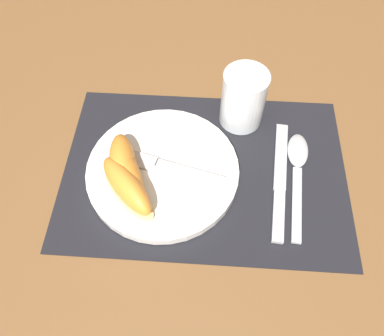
% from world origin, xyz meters
% --- Properties ---
extents(ground_plane, '(3.00, 3.00, 0.00)m').
position_xyz_m(ground_plane, '(0.00, 0.00, 0.00)').
color(ground_plane, brown).
extents(placemat, '(0.45, 0.31, 0.00)m').
position_xyz_m(placemat, '(0.00, 0.00, 0.00)').
color(placemat, black).
rests_on(placemat, ground_plane).
extents(plate, '(0.24, 0.24, 0.02)m').
position_xyz_m(plate, '(-0.07, -0.01, 0.01)').
color(plate, white).
rests_on(plate, placemat).
extents(juice_glass, '(0.07, 0.07, 0.10)m').
position_xyz_m(juice_glass, '(0.06, 0.11, 0.05)').
color(juice_glass, silver).
rests_on(juice_glass, placemat).
extents(knife, '(0.04, 0.21, 0.01)m').
position_xyz_m(knife, '(0.12, -0.02, 0.01)').
color(knife, '#BCBCC1').
rests_on(knife, placemat).
extents(spoon, '(0.04, 0.19, 0.01)m').
position_xyz_m(spoon, '(0.15, 0.02, 0.01)').
color(spoon, '#BCBCC1').
rests_on(spoon, placemat).
extents(fork, '(0.18, 0.07, 0.00)m').
position_xyz_m(fork, '(-0.07, -0.01, 0.02)').
color(fork, '#BCBCC1').
rests_on(fork, plate).
extents(citrus_wedge_0, '(0.06, 0.11, 0.04)m').
position_xyz_m(citrus_wedge_0, '(-0.12, -0.02, 0.04)').
color(citrus_wedge_0, '#F4DB84').
rests_on(citrus_wedge_0, plate).
extents(citrus_wedge_1, '(0.08, 0.12, 0.04)m').
position_xyz_m(citrus_wedge_1, '(-0.11, -0.04, 0.04)').
color(citrus_wedge_1, '#F4DB84').
rests_on(citrus_wedge_1, plate).
extents(citrus_wedge_2, '(0.11, 0.12, 0.05)m').
position_xyz_m(citrus_wedge_2, '(-0.11, -0.06, 0.04)').
color(citrus_wedge_2, '#F4DB84').
rests_on(citrus_wedge_2, plate).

